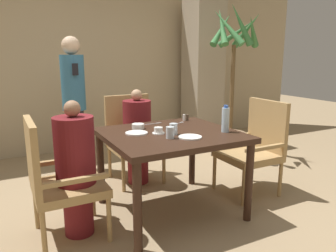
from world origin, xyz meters
TOP-DOWN VIEW (x-y plane):
  - ground_plane at (0.00, 0.00)m, footprint 16.00×16.00m
  - wall_back at (0.00, 2.54)m, footprint 8.00×0.06m
  - pillar_stone at (1.70, 2.06)m, footprint 0.53×0.53m
  - dining_table at (0.00, 0.00)m, footprint 1.19×1.08m
  - chair_left_side at (-1.03, 0.00)m, footprint 0.56×0.56m
  - diner_in_left_chair at (-0.87, 0.00)m, footprint 0.32×0.32m
  - chair_far_side at (0.00, 0.97)m, footprint 0.56×0.56m
  - diner_in_far_chair at (-0.00, 0.82)m, footprint 0.32×0.32m
  - chair_right_side at (1.03, 0.00)m, footprint 0.56×0.56m
  - standing_host at (-0.54, 1.57)m, footprint 0.29×0.32m
  - potted_palm at (1.59, 1.12)m, footprint 0.74×0.81m
  - plate_main_left at (-0.30, 0.10)m, footprint 0.20×0.20m
  - plate_main_right at (0.06, -0.25)m, footprint 0.20×0.20m
  - teacup_with_saucer at (-0.12, 0.01)m, footprint 0.11×0.11m
  - bowl_small at (-0.21, 0.28)m, footprint 0.12×0.12m
  - water_bottle at (0.46, -0.21)m, footprint 0.07×0.07m
  - glass_tall_near at (-0.10, -0.18)m, footprint 0.07×0.07m
  - glass_tall_mid at (-0.01, -0.08)m, footprint 0.07×0.07m
  - salt_shaker at (0.38, 0.41)m, footprint 0.03×0.03m
  - pepper_shaker at (0.42, 0.41)m, footprint 0.03×0.03m
  - fork_beside_plate at (0.27, 0.31)m, footprint 0.17×0.10m
  - knife_beside_plate at (0.03, 0.42)m, footprint 0.20×0.03m

SIDE VIEW (x-z plane):
  - ground_plane at x=0.00m, z-range 0.00..0.00m
  - chair_left_side at x=-1.03m, z-range 0.02..1.02m
  - chair_far_side at x=0.00m, z-range 0.02..1.02m
  - chair_right_side at x=1.03m, z-range 0.02..1.02m
  - diner_in_far_chair at x=0.00m, z-range 0.02..1.11m
  - diner_in_left_chair at x=-0.87m, z-range 0.02..1.15m
  - dining_table at x=0.00m, z-range 0.29..1.07m
  - knife_beside_plate at x=0.03m, z-range 0.78..0.78m
  - fork_beside_plate at x=0.27m, z-range 0.78..0.78m
  - plate_main_left at x=-0.30m, z-range 0.78..0.79m
  - plate_main_right at x=0.06m, z-range 0.78..0.79m
  - potted_palm at x=1.59m, z-range -0.29..1.86m
  - bowl_small at x=-0.21m, z-range 0.78..0.83m
  - teacup_with_saucer at x=-0.12m, z-range 0.77..0.83m
  - pepper_shaker at x=0.42m, z-range 0.78..0.84m
  - salt_shaker at x=0.38m, z-range 0.78..0.85m
  - glass_tall_near at x=-0.10m, z-range 0.78..0.88m
  - glass_tall_mid at x=-0.01m, z-range 0.78..0.88m
  - water_bottle at x=0.46m, z-range 0.77..1.02m
  - standing_host at x=-0.54m, z-range 0.06..1.76m
  - pillar_stone at x=1.70m, z-range 0.00..2.70m
  - wall_back at x=0.00m, z-range 0.00..2.80m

